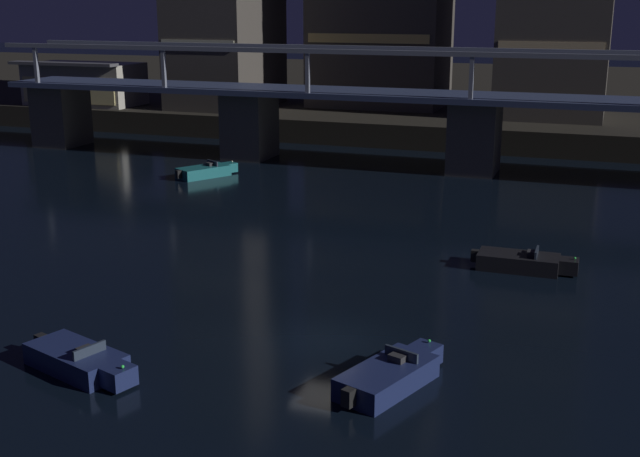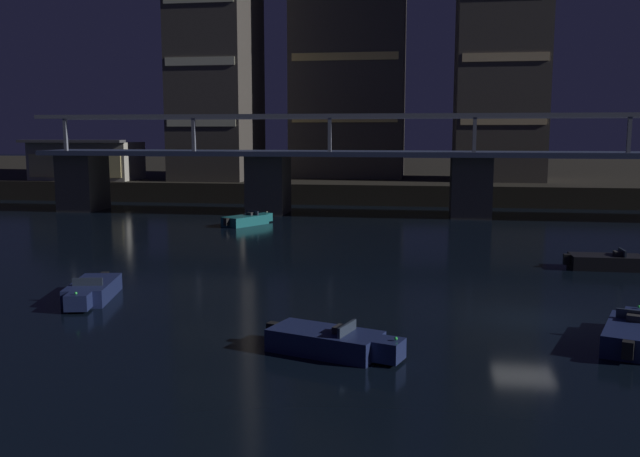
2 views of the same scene
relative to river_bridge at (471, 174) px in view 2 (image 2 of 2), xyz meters
The scene contains 12 objects.
ground_plane 35.18m from the river_bridge, 90.00° to the right, with size 400.00×400.00×0.00m, color black.
far_riverbank 48.10m from the river_bridge, 90.00° to the left, with size 240.00×80.00×2.20m, color black.
river_bridge is the anchor object (origin of this frame).
tower_west_low 36.28m from the river_bridge, 150.79° to the left, with size 8.62×12.81×33.79m.
tower_west_tall 30.47m from the river_bridge, 122.07° to the left, with size 13.65×9.77×36.43m.
tower_central 24.67m from the river_bridge, 77.44° to the left, with size 9.96×10.39×34.61m.
waterfront_pavilion 45.33m from the river_bridge, 164.76° to the left, with size 12.40×7.40×4.70m.
speedboat_near_left 41.38m from the river_bridge, 100.41° to the right, with size 5.13×2.95×1.16m.
speedboat_near_center 39.82m from the river_bridge, 119.43° to the right, with size 2.58×5.22×1.16m.
speedboat_near_right 24.54m from the river_bridge, 75.01° to the right, with size 5.19×1.80×1.16m.
speedboat_mid_left 21.02m from the river_bridge, 155.99° to the right, with size 3.62×4.86×1.16m.
speedboat_mid_center 38.29m from the river_bridge, 84.94° to the right, with size 3.04×5.10×1.16m.
Camera 2 is at (-4.37, -28.33, 7.70)m, focal length 37.95 mm.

